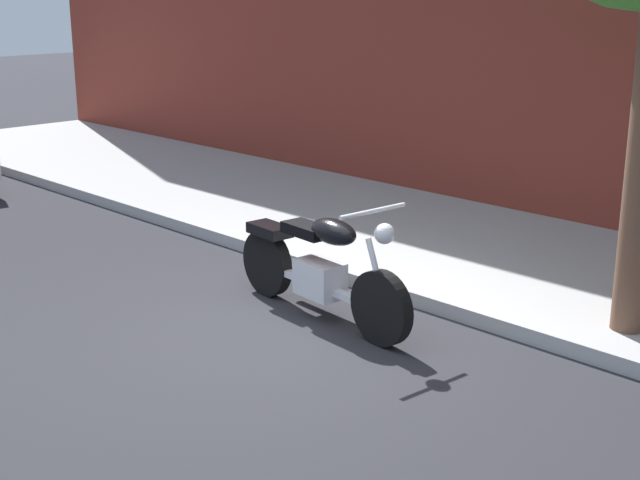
{
  "coord_description": "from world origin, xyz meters",
  "views": [
    {
      "loc": [
        5.18,
        -4.73,
        2.9
      ],
      "look_at": [
        -0.14,
        0.52,
        0.73
      ],
      "focal_mm": 49.95,
      "sensor_mm": 36.0,
      "label": 1
    }
  ],
  "objects": [
    {
      "name": "sidewalk",
      "position": [
        0.0,
        2.99,
        0.07
      ],
      "size": [
        23.01,
        3.34,
        0.14
      ],
      "primitive_type": "cube",
      "color": "#A5A5A5",
      "rests_on": "ground"
    },
    {
      "name": "ground_plane",
      "position": [
        0.0,
        0.0,
        0.0
      ],
      "size": [
        60.0,
        60.0,
        0.0
      ],
      "primitive_type": "plane",
      "color": "#28282D"
    },
    {
      "name": "motorcycle",
      "position": [
        -0.15,
        0.53,
        0.47
      ],
      "size": [
        2.23,
        0.7,
        1.14
      ],
      "color": "black",
      "rests_on": "ground"
    }
  ]
}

